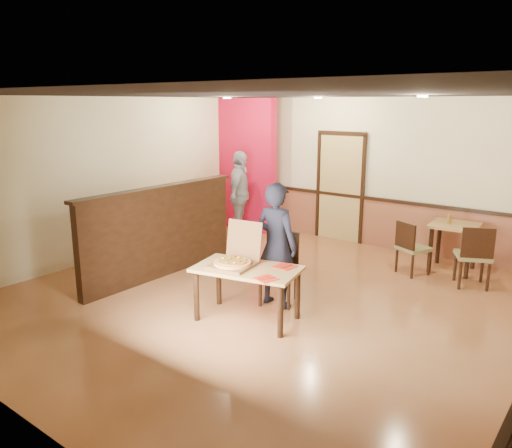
{
  "coord_description": "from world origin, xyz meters",
  "views": [
    {
      "loc": [
        3.81,
        -5.32,
        2.7
      ],
      "look_at": [
        -0.26,
        0.0,
        1.07
      ],
      "focal_mm": 35.0,
      "sensor_mm": 36.0,
      "label": 1
    }
  ],
  "objects_px": {
    "side_table": "(454,235)",
    "diner_chair": "(280,264)",
    "pizza_box": "(235,260)",
    "passerby": "(240,195)",
    "main_table": "(247,276)",
    "side_chair_right": "(474,254)",
    "diner": "(276,245)",
    "side_chair_left": "(411,246)",
    "condiment": "(449,219)"
  },
  "relations": [
    {
      "from": "condiment",
      "to": "side_chair_right",
      "type": "bearing_deg",
      "value": -46.81
    },
    {
      "from": "pizza_box",
      "to": "diner",
      "type": "bearing_deg",
      "value": 65.28
    },
    {
      "from": "diner",
      "to": "diner_chair",
      "type": "bearing_deg",
      "value": -73.51
    },
    {
      "from": "main_table",
      "to": "side_table",
      "type": "relative_size",
      "value": 1.8
    },
    {
      "from": "main_table",
      "to": "diner",
      "type": "bearing_deg",
      "value": 75.86
    },
    {
      "from": "pizza_box",
      "to": "condiment",
      "type": "height_order",
      "value": "pizza_box"
    },
    {
      "from": "side_table",
      "to": "condiment",
      "type": "height_order",
      "value": "condiment"
    },
    {
      "from": "main_table",
      "to": "pizza_box",
      "type": "distance_m",
      "value": 0.25
    },
    {
      "from": "diner",
      "to": "side_chair_right",
      "type": "bearing_deg",
      "value": -129.56
    },
    {
      "from": "side_chair_left",
      "to": "passerby",
      "type": "bearing_deg",
      "value": 24.95
    },
    {
      "from": "side_table",
      "to": "diner",
      "type": "xyz_separation_m",
      "value": [
        -1.47,
        -2.94,
        0.24
      ]
    },
    {
      "from": "main_table",
      "to": "condiment",
      "type": "relative_size",
      "value": 9.77
    },
    {
      "from": "diner_chair",
      "to": "side_chair_right",
      "type": "xyz_separation_m",
      "value": [
        1.99,
        2.18,
        -0.01
      ]
    },
    {
      "from": "side_chair_right",
      "to": "diner",
      "type": "distance_m",
      "value": 3.05
    },
    {
      "from": "side_chair_right",
      "to": "side_table",
      "type": "height_order",
      "value": "side_chair_right"
    },
    {
      "from": "diner",
      "to": "pizza_box",
      "type": "distance_m",
      "value": 0.68
    },
    {
      "from": "pizza_box",
      "to": "passerby",
      "type": "bearing_deg",
      "value": 119.61
    },
    {
      "from": "diner",
      "to": "side_table",
      "type": "bearing_deg",
      "value": -116.12
    },
    {
      "from": "main_table",
      "to": "pizza_box",
      "type": "xyz_separation_m",
      "value": [
        -0.17,
        -0.04,
        0.17
      ]
    },
    {
      "from": "main_table",
      "to": "side_chair_right",
      "type": "distance_m",
      "value": 3.53
    },
    {
      "from": "main_table",
      "to": "diner",
      "type": "height_order",
      "value": "diner"
    },
    {
      "from": "diner_chair",
      "to": "side_table",
      "type": "xyz_separation_m",
      "value": [
        1.51,
        2.79,
        0.08
      ]
    },
    {
      "from": "diner_chair",
      "to": "condiment",
      "type": "height_order",
      "value": "diner_chair"
    },
    {
      "from": "side_table",
      "to": "passerby",
      "type": "distance_m",
      "value": 4.1
    },
    {
      "from": "side_table",
      "to": "pizza_box",
      "type": "distance_m",
      "value": 3.95
    },
    {
      "from": "side_chair_left",
      "to": "pizza_box",
      "type": "distance_m",
      "value": 3.21
    },
    {
      "from": "main_table",
      "to": "pizza_box",
      "type": "bearing_deg",
      "value": 178.67
    },
    {
      "from": "side_chair_left",
      "to": "diner",
      "type": "relative_size",
      "value": 0.51
    },
    {
      "from": "passerby",
      "to": "pizza_box",
      "type": "distance_m",
      "value": 3.87
    },
    {
      "from": "side_chair_right",
      "to": "condiment",
      "type": "xyz_separation_m",
      "value": [
        -0.58,
        0.62,
        0.34
      ]
    },
    {
      "from": "main_table",
      "to": "condiment",
      "type": "xyz_separation_m",
      "value": [
        1.38,
        3.55,
        0.27
      ]
    },
    {
      "from": "side_table",
      "to": "pizza_box",
      "type": "bearing_deg",
      "value": -114.78
    },
    {
      "from": "main_table",
      "to": "side_table",
      "type": "distance_m",
      "value": 3.85
    },
    {
      "from": "condiment",
      "to": "pizza_box",
      "type": "bearing_deg",
      "value": -113.47
    },
    {
      "from": "diner_chair",
      "to": "condiment",
      "type": "distance_m",
      "value": 3.15
    },
    {
      "from": "diner",
      "to": "condiment",
      "type": "relative_size",
      "value": 11.56
    },
    {
      "from": "passerby",
      "to": "side_chair_right",
      "type": "bearing_deg",
      "value": -115.67
    },
    {
      "from": "side_chair_left",
      "to": "passerby",
      "type": "relative_size",
      "value": 0.49
    },
    {
      "from": "side_chair_right",
      "to": "pizza_box",
      "type": "distance_m",
      "value": 3.67
    },
    {
      "from": "condiment",
      "to": "main_table",
      "type": "bearing_deg",
      "value": -111.29
    },
    {
      "from": "main_table",
      "to": "side_chair_left",
      "type": "bearing_deg",
      "value": 58.36
    },
    {
      "from": "side_chair_left",
      "to": "diner",
      "type": "distance_m",
      "value": 2.56
    },
    {
      "from": "side_table",
      "to": "side_chair_right",
      "type": "bearing_deg",
      "value": -51.9
    },
    {
      "from": "diner_chair",
      "to": "side_chair_left",
      "type": "xyz_separation_m",
      "value": [
        1.03,
        2.18,
        -0.06
      ]
    },
    {
      "from": "side_chair_right",
      "to": "diner_chair",
      "type": "bearing_deg",
      "value": 21.46
    },
    {
      "from": "side_chair_right",
      "to": "diner",
      "type": "relative_size",
      "value": 0.56
    },
    {
      "from": "side_chair_left",
      "to": "side_table",
      "type": "relative_size",
      "value": 1.09
    },
    {
      "from": "diner",
      "to": "side_chair_left",
      "type": "bearing_deg",
      "value": -112.58
    },
    {
      "from": "side_table",
      "to": "diner_chair",
      "type": "bearing_deg",
      "value": -118.42
    },
    {
      "from": "diner_chair",
      "to": "main_table",
      "type": "bearing_deg",
      "value": -107.55
    }
  ]
}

